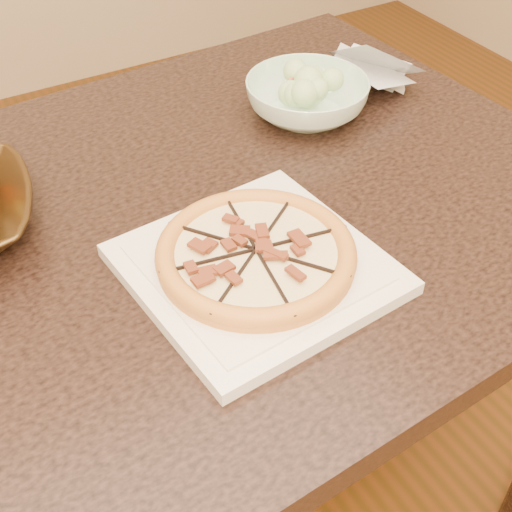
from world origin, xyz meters
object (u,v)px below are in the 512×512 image
object	(u,v)px
plate	(256,268)
pizza	(256,254)
dining_table	(146,294)
salad_bowl	(307,99)

from	to	relation	value
plate	pizza	bearing A→B (deg)	150.15
dining_table	salad_bowl	size ratio (longest dim) A/B	6.94
dining_table	plate	bearing A→B (deg)	-56.34
plate	pizza	xyz separation A→B (m)	(-0.00, 0.00, 0.02)
salad_bowl	dining_table	bearing A→B (deg)	-158.06
pizza	dining_table	bearing A→B (deg)	123.65
plate	pizza	size ratio (longest dim) A/B	1.28
pizza	salad_bowl	bearing A→B (deg)	47.66
dining_table	pizza	world-z (taller)	pizza
dining_table	salad_bowl	distance (m)	0.41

